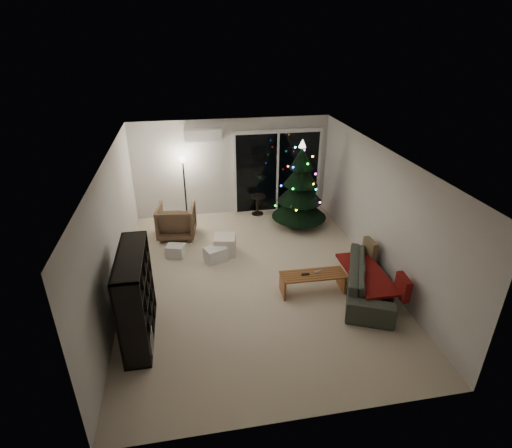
{
  "coord_description": "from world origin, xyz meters",
  "views": [
    {
      "loc": [
        -1.13,
        -6.55,
        4.48
      ],
      "look_at": [
        0.1,
        0.3,
        1.05
      ],
      "focal_mm": 28.0,
      "sensor_mm": 36.0,
      "label": 1
    }
  ],
  "objects": [
    {
      "name": "room",
      "position": [
        0.46,
        1.49,
        1.02
      ],
      "size": [
        6.5,
        7.51,
        2.6
      ],
      "color": "beige",
      "rests_on": "ground"
    },
    {
      "name": "sofa_throw",
      "position": [
        1.95,
        -0.86,
        0.44
      ],
      "size": [
        0.64,
        1.49,
        0.05
      ],
      "primitive_type": "cube",
      "color": "#730B07",
      "rests_on": "sofa"
    },
    {
      "name": "bookshelf",
      "position": [
        -2.25,
        -1.29,
        0.75
      ],
      "size": [
        0.9,
        1.54,
        1.51
      ],
      "primitive_type": null,
      "rotation": [
        0.0,
        0.0,
        -0.37
      ],
      "color": "black",
      "rests_on": "floor"
    },
    {
      "name": "stereo",
      "position": [
        -2.25,
        -0.03,
        0.78
      ],
      "size": [
        0.36,
        0.42,
        0.15
      ],
      "primitive_type": "cube",
      "color": "black",
      "rests_on": "media_cabinet"
    },
    {
      "name": "remote_a",
      "position": [
        0.86,
        -0.62,
        0.39
      ],
      "size": [
        0.15,
        0.05,
        0.02
      ],
      "primitive_type": "cube",
      "color": "black",
      "rests_on": "coffee_table"
    },
    {
      "name": "armchair",
      "position": [
        -1.48,
        2.11,
        0.4
      ],
      "size": [
        0.95,
        0.98,
        0.79
      ],
      "primitive_type": "imported",
      "rotation": [
        0.0,
        0.0,
        3.01
      ],
      "color": "brown",
      "rests_on": "floor"
    },
    {
      "name": "cushion_a",
      "position": [
        2.3,
        -0.21,
        0.54
      ],
      "size": [
        0.15,
        0.41,
        0.4
      ],
      "primitive_type": "cube",
      "rotation": [
        0.0,
        0.0,
        0.09
      ],
      "color": "brown",
      "rests_on": "sofa"
    },
    {
      "name": "cardboard_box_b",
      "position": [
        -0.68,
        0.81,
        0.15
      ],
      "size": [
        0.53,
        0.47,
        0.31
      ],
      "primitive_type": "cube",
      "rotation": [
        0.0,
        0.0,
        0.4
      ],
      "color": "white",
      "rests_on": "floor"
    },
    {
      "name": "floor_lamp",
      "position": [
        -1.23,
        2.86,
        0.84
      ],
      "size": [
        0.27,
        0.27,
        1.69
      ],
      "primitive_type": "cylinder",
      "color": "black",
      "rests_on": "floor"
    },
    {
      "name": "christmas_tree",
      "position": [
        1.52,
        2.15,
        1.09
      ],
      "size": [
        1.52,
        1.52,
        2.19
      ],
      "primitive_type": "cone",
      "rotation": [
        0.0,
        0.0,
        0.13
      ],
      "color": "black",
      "rests_on": "floor"
    },
    {
      "name": "side_table",
      "position": [
        0.63,
        3.0,
        0.26
      ],
      "size": [
        0.46,
        0.46,
        0.52
      ],
      "primitive_type": "cylinder",
      "rotation": [
        0.0,
        0.0,
        -0.11
      ],
      "color": "black",
      "rests_on": "floor"
    },
    {
      "name": "media_cabinet",
      "position": [
        -2.25,
        -0.03,
        0.35
      ],
      "size": [
        0.44,
        1.13,
        0.7
      ],
      "primitive_type": "cube",
      "rotation": [
        0.0,
        0.0,
        -0.01
      ],
      "color": "black",
      "rests_on": "floor"
    },
    {
      "name": "remote_b",
      "position": [
        1.11,
        -0.57,
        0.39
      ],
      "size": [
        0.15,
        0.09,
        0.02
      ],
      "primitive_type": "cube",
      "rotation": [
        0.0,
        0.0,
        0.35
      ],
      "color": "slate",
      "rests_on": "coffee_table"
    },
    {
      "name": "sofa",
      "position": [
        2.05,
        -0.86,
        0.3
      ],
      "size": [
        1.58,
        2.21,
        0.6
      ],
      "primitive_type": "imported",
      "rotation": [
        0.0,
        0.0,
        1.15
      ],
      "color": "#4D5248",
      "rests_on": "floor"
    },
    {
      "name": "cardboard_box_a",
      "position": [
        -1.53,
        1.14,
        0.13
      ],
      "size": [
        0.44,
        0.38,
        0.27
      ],
      "primitive_type": "cube",
      "rotation": [
        0.0,
        0.0,
        -0.3
      ],
      "color": "white",
      "rests_on": "floor"
    },
    {
      "name": "ottoman",
      "position": [
        -0.45,
        1.09,
        0.21
      ],
      "size": [
        0.54,
        0.54,
        0.41
      ],
      "primitive_type": "cube",
      "rotation": [
        0.0,
        0.0,
        -0.18
      ],
      "color": "silver",
      "rests_on": "floor"
    },
    {
      "name": "cushion_b",
      "position": [
        2.3,
        -1.51,
        0.54
      ],
      "size": [
        0.15,
        0.4,
        0.4
      ],
      "primitive_type": "cube",
      "rotation": [
        0.0,
        0.0,
        -0.07
      ],
      "color": "#730B07",
      "rests_on": "sofa"
    },
    {
      "name": "coffee_table",
      "position": [
        1.01,
        -0.62,
        0.19
      ],
      "size": [
        1.22,
        0.45,
        0.38
      ],
      "primitive_type": null,
      "rotation": [
        0.0,
        0.0,
        -0.02
      ],
      "color": "#A2572E",
      "rests_on": "floor"
    }
  ]
}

